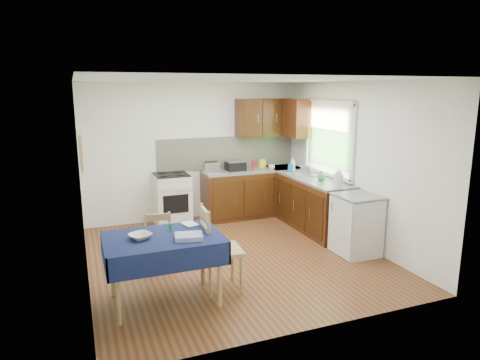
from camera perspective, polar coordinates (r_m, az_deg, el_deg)
name	(u,v)px	position (r m, az deg, el deg)	size (l,w,h in m)	color
floor	(234,256)	(6.31, -0.82, -10.10)	(4.20, 4.20, 0.00)	#4A2E13
ceiling	(233,80)	(5.84, -0.89, 13.25)	(4.00, 4.20, 0.02)	white
wall_back	(194,151)	(7.93, -6.15, 3.80)	(4.00, 0.02, 2.50)	white
wall_front	(311,211)	(4.10, 9.44, -4.10)	(4.00, 0.02, 2.50)	white
wall_left	(81,183)	(5.59, -20.44, -0.36)	(0.02, 4.20, 2.50)	silver
wall_right	(354,163)	(6.89, 14.94, 2.22)	(0.02, 4.20, 2.50)	white
base_cabinets	(280,199)	(7.79, 5.33, -2.49)	(1.90, 2.30, 0.86)	#331B08
worktop_back	(253,170)	(8.04, 1.71, 1.32)	(1.90, 0.60, 0.04)	slate
worktop_right	(315,179)	(7.33, 9.91, 0.08)	(0.60, 1.70, 0.04)	slate
worktop_corner	(284,168)	(8.31, 5.84, 1.61)	(0.60, 0.60, 0.04)	slate
splashback	(228,152)	(8.11, -1.67, 3.70)	(2.70, 0.02, 0.60)	beige
upper_cabinets	(276,118)	(8.12, 4.87, 8.28)	(1.20, 0.85, 0.70)	#331B08
stove	(172,199)	(7.68, -9.04, -2.57)	(0.60, 0.61, 0.92)	silver
window	(329,133)	(7.40, 11.74, 6.16)	(0.04, 1.48, 1.26)	#2E5D26
fridge	(356,225)	(6.48, 15.26, -5.79)	(0.58, 0.60, 0.89)	silver
corkboard	(81,151)	(5.83, -20.46, 3.61)	(0.04, 0.62, 0.47)	#A37C51
dining_table	(163,245)	(4.88, -10.19, -8.58)	(1.29, 0.87, 0.78)	#0F1B3E
chair_far	(158,239)	(5.77, -10.86, -7.75)	(0.43, 0.43, 0.84)	#A37C51
chair_near	(217,246)	(5.13, -3.03, -8.82)	(0.49, 0.49, 1.04)	#A37C51
toaster	(211,167)	(7.71, -3.89, 1.71)	(0.28, 0.17, 0.21)	#B6B6BB
sandwich_press	(235,165)	(7.90, -0.62, 1.98)	(0.33, 0.29, 0.20)	black
sauce_bottle	(253,166)	(7.85, 1.72, 1.94)	(0.04, 0.04, 0.20)	red
yellow_packet	(262,163)	(8.20, 2.95, 2.23)	(0.12, 0.08, 0.16)	yellow
dish_rack	(307,174)	(7.55, 8.89, 0.80)	(0.39, 0.30, 0.19)	#9A9A9F
kettle	(338,179)	(6.76, 12.94, 0.10)	(0.15, 0.15, 0.26)	silver
cup	(272,167)	(8.02, 4.24, 1.74)	(0.12, 0.12, 0.09)	silver
soap_bottle_a	(293,164)	(7.87, 7.04, 2.12)	(0.10, 0.10, 0.27)	silver
soap_bottle_b	(291,166)	(7.87, 6.82, 1.91)	(0.09, 0.10, 0.21)	blue
soap_bottle_c	(321,176)	(7.14, 10.77, 0.56)	(0.13, 0.13, 0.17)	#278F3D
plate_bowl	(140,236)	(4.82, -13.16, -7.31)	(0.24, 0.24, 0.06)	beige
book	(184,225)	(5.16, -7.45, -6.00)	(0.15, 0.21, 0.02)	white
spice_jar	(171,227)	(5.00, -9.24, -6.21)	(0.05, 0.05, 0.10)	#24873A
tea_towel	(189,237)	(4.72, -6.86, -7.50)	(0.30, 0.23, 0.05)	#2A3B9B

